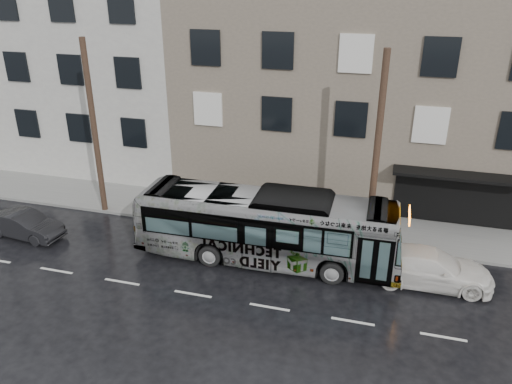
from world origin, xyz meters
TOP-DOWN VIEW (x-y plane):
  - ground at (0.00, 0.00)m, footprint 120.00×120.00m
  - sidewalk at (0.00, 4.90)m, footprint 90.00×3.60m
  - building_taupe at (5.00, 12.70)m, footprint 20.00×12.00m
  - building_grey at (-18.00, 14.20)m, footprint 26.00×15.00m
  - utility_pole_front at (6.50, 3.30)m, footprint 0.30×0.30m
  - utility_pole_rear at (-7.50, 3.30)m, footprint 0.30×0.30m
  - sign_post at (7.60, 3.30)m, footprint 0.06×0.06m
  - bus at (2.17, 0.95)m, footprint 11.78×2.94m
  - white_sedan at (9.10, 0.91)m, footprint 5.26×2.29m
  - dark_sedan at (-9.71, -0.22)m, footprint 4.01×1.72m

SIDE VIEW (x-z plane):
  - ground at x=0.00m, z-range 0.00..0.00m
  - sidewalk at x=0.00m, z-range 0.00..0.15m
  - dark_sedan at x=-9.71m, z-range 0.00..1.29m
  - white_sedan at x=9.10m, z-range 0.00..1.51m
  - sign_post at x=7.60m, z-range 0.15..2.55m
  - bus at x=2.17m, z-range 0.00..3.27m
  - utility_pole_front at x=6.50m, z-range 0.15..9.15m
  - utility_pole_rear at x=-7.50m, z-range 0.15..9.15m
  - building_taupe at x=5.00m, z-range 0.00..11.00m
  - building_grey at x=-18.00m, z-range 0.00..16.00m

